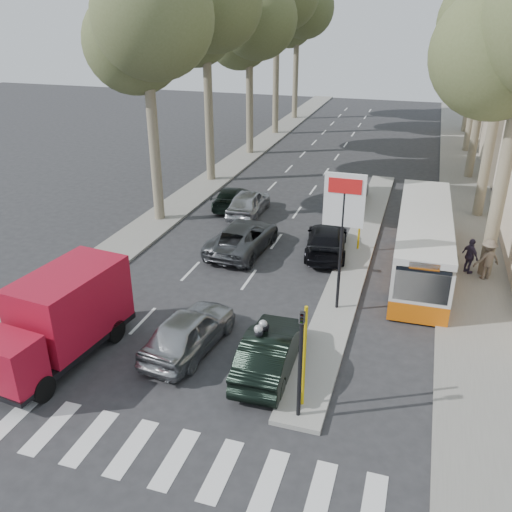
{
  "coord_description": "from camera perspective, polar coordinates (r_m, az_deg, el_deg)",
  "views": [
    {
      "loc": [
        5.81,
        -13.66,
        10.94
      ],
      "look_at": [
        -0.3,
        5.66,
        1.6
      ],
      "focal_mm": 38.0,
      "sensor_mm": 36.0,
      "label": 1
    }
  ],
  "objects": [
    {
      "name": "city_bus",
      "position": [
        25.42,
        17.12,
        1.61
      ],
      "size": [
        2.47,
        10.31,
        2.7
      ],
      "rotation": [
        0.0,
        0.0,
        0.02
      ],
      "color": "#D05B0B",
      "rests_on": "ground"
    },
    {
      "name": "tree_l_b",
      "position": [
        36.48,
        -5.12,
        24.86
      ],
      "size": [
        7.4,
        7.2,
        14.88
      ],
      "color": "#6B604C",
      "rests_on": "ground"
    },
    {
      "name": "median_left",
      "position": [
        45.22,
        -0.77,
        10.82
      ],
      "size": [
        2.4,
        64.0,
        0.12
      ],
      "primitive_type": "cube",
      "color": "gray",
      "rests_on": "ground"
    },
    {
      "name": "queue_car_c",
      "position": [
        31.21,
        -0.8,
        5.66
      ],
      "size": [
        1.88,
        4.4,
        1.48
      ],
      "primitive_type": "imported",
      "rotation": [
        0.0,
        0.0,
        3.17
      ],
      "color": "#A9ABB1",
      "rests_on": "ground"
    },
    {
      "name": "tree_l_c",
      "position": [
        43.94,
        -0.5,
        23.57
      ],
      "size": [
        7.4,
        7.2,
        13.71
      ],
      "color": "#6B604C",
      "rests_on": "ground"
    },
    {
      "name": "motorcycle",
      "position": [
        17.87,
        0.51,
        -9.68
      ],
      "size": [
        0.8,
        2.17,
        1.84
      ],
      "rotation": [
        0.0,
        0.0,
        -0.06
      ],
      "color": "black",
      "rests_on": "ground"
    },
    {
      "name": "pedestrian_far",
      "position": [
        25.42,
        23.17,
        -0.32
      ],
      "size": [
        1.28,
        1.04,
        1.83
      ],
      "primitive_type": "imported",
      "rotation": [
        0.0,
        0.0,
        3.66
      ],
      "color": "#675B4D",
      "rests_on": "sidewalk_right"
    },
    {
      "name": "sidewalk_right",
      "position": [
        40.26,
        21.02,
        7.41
      ],
      "size": [
        3.2,
        70.0,
        0.12
      ],
      "primitive_type": "cube",
      "color": "gray",
      "rests_on": "ground"
    },
    {
      "name": "queue_car_e",
      "position": [
        32.53,
        -2.63,
        6.17
      ],
      "size": [
        2.09,
        4.23,
        1.18
      ],
      "primitive_type": "imported",
      "rotation": [
        0.0,
        0.0,
        3.25
      ],
      "color": "black",
      "rests_on": "ground"
    },
    {
      "name": "tree_r_d",
      "position": [
        47.89,
        23.51,
        23.07
      ],
      "size": [
        7.4,
        7.2,
        14.88
      ],
      "color": "#6B604C",
      "rests_on": "ground"
    },
    {
      "name": "ground",
      "position": [
        18.44,
        -4.51,
        -11.73
      ],
      "size": [
        120.0,
        120.0,
        0.0
      ],
      "primitive_type": "plane",
      "color": "#28282B",
      "rests_on": "ground"
    },
    {
      "name": "traffic_island",
      "position": [
        27.07,
        10.64,
        0.64
      ],
      "size": [
        1.5,
        26.0,
        0.16
      ],
      "primitive_type": "cube",
      "color": "gray",
      "rests_on": "ground"
    },
    {
      "name": "pedestrian_near",
      "position": [
        25.72,
        21.61,
        -0.01
      ],
      "size": [
        0.94,
        1.04,
        1.62
      ],
      "primitive_type": "imported",
      "rotation": [
        0.0,
        0.0,
        2.22
      ],
      "color": "#3E334D",
      "rests_on": "sidewalk_right"
    },
    {
      "name": "silver_hatchback",
      "position": [
        19.04,
        -7.08,
        -7.81
      ],
      "size": [
        2.28,
        4.62,
        1.51
      ],
      "primitive_type": "imported",
      "rotation": [
        0.0,
        0.0,
        3.03
      ],
      "color": "#A0A2A7",
      "rests_on": "ground"
    },
    {
      "name": "queue_car_d",
      "position": [
        33.18,
        9.82,
        6.49
      ],
      "size": [
        1.82,
        4.64,
        1.5
      ],
      "primitive_type": "imported",
      "rotation": [
        0.0,
        0.0,
        3.09
      ],
      "color": "#4D4F55",
      "rests_on": "ground"
    },
    {
      "name": "queue_car_a",
      "position": [
        26.45,
        -1.4,
        1.98
      ],
      "size": [
        2.68,
        5.26,
        1.42
      ],
      "primitive_type": "imported",
      "rotation": [
        0.0,
        0.0,
        3.08
      ],
      "color": "#474A4E",
      "rests_on": "ground"
    },
    {
      "name": "tree_r_c",
      "position": [
        39.92,
        23.85,
        21.04
      ],
      "size": [
        7.4,
        7.2,
        13.32
      ],
      "color": "#6B604C",
      "rests_on": "ground"
    },
    {
      "name": "tree_l_e",
      "position": [
        59.4,
        4.55,
        24.47
      ],
      "size": [
        7.4,
        7.2,
        14.49
      ],
      "color": "#6B604C",
      "rests_on": "ground"
    },
    {
      "name": "dark_hatchback",
      "position": [
        17.94,
        1.49,
        -9.95
      ],
      "size": [
        1.69,
        4.49,
        1.46
      ],
      "primitive_type": "imported",
      "rotation": [
        0.0,
        0.0,
        3.17
      ],
      "color": "black",
      "rests_on": "ground"
    },
    {
      "name": "billboard",
      "position": [
        20.18,
        9.11,
        3.4
      ],
      "size": [
        1.5,
        12.1,
        5.6
      ],
      "color": "yellow",
      "rests_on": "ground"
    },
    {
      "name": "queue_car_b",
      "position": [
        26.39,
        7.43,
        1.65
      ],
      "size": [
        2.54,
        4.91,
        1.36
      ],
      "primitive_type": "imported",
      "rotation": [
        0.0,
        0.0,
        3.28
      ],
      "color": "black",
      "rests_on": "ground"
    },
    {
      "name": "tree_l_a",
      "position": [
        29.19,
        -11.33,
        23.22
      ],
      "size": [
        7.4,
        7.2,
        14.1
      ],
      "color": "#6B604C",
      "rests_on": "ground"
    },
    {
      "name": "traffic_light_island",
      "position": [
        15.03,
        4.75,
        -9.58
      ],
      "size": [
        0.16,
        0.41,
        3.6
      ],
      "color": "black",
      "rests_on": "ground"
    },
    {
      "name": "red_truck",
      "position": [
        19.2,
        -19.89,
        -6.09
      ],
      "size": [
        2.69,
        5.78,
        2.98
      ],
      "rotation": [
        0.0,
        0.0,
        -0.11
      ],
      "color": "black",
      "rests_on": "ground"
    },
    {
      "name": "tree_r_e",
      "position": [
        55.88,
        22.88,
        22.43
      ],
      "size": [
        7.4,
        7.2,
        14.1
      ],
      "color": "#6B604C",
      "rests_on": "ground"
    }
  ]
}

